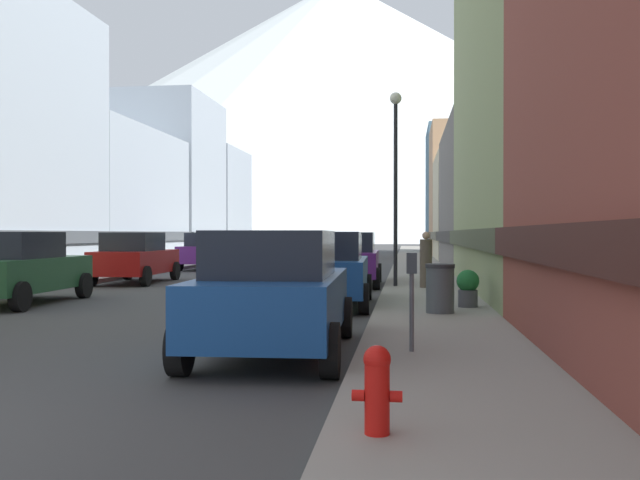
# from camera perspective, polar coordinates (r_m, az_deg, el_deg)

# --- Properties ---
(sidewalk_left) EXTENTS (2.50, 100.00, 0.15)m
(sidewalk_left) POSITION_cam_1_polar(r_m,az_deg,el_deg) (41.02, -9.77, -1.80)
(sidewalk_left) COLOR gray
(sidewalk_left) RESTS_ON ground
(sidewalk_right) EXTENTS (2.50, 100.00, 0.15)m
(sidewalk_right) POSITION_cam_1_polar(r_m,az_deg,el_deg) (39.25, 7.98, -1.90)
(sidewalk_right) COLOR gray
(sidewalk_right) RESTS_ON ground
(storefront_left_3) EXTENTS (10.07, 11.31, 7.28)m
(storefront_left_3) POSITION_cam_1_polar(r_m,az_deg,el_deg) (39.53, -20.08, 3.06)
(storefront_left_3) COLOR #99A5B2
(storefront_left_3) RESTS_ON ground
(storefront_left_4) EXTENTS (7.98, 8.26, 10.93)m
(storefront_left_4) POSITION_cam_1_polar(r_m,az_deg,el_deg) (48.66, -13.39, 4.70)
(storefront_left_4) COLOR #99A5B2
(storefront_left_4) RESTS_ON ground
(storefront_left_5) EXTENTS (8.76, 8.02, 8.45)m
(storefront_left_5) POSITION_cam_1_polar(r_m,az_deg,el_deg) (56.74, -10.74, 2.88)
(storefront_left_5) COLOR #99A5B2
(storefront_left_5) RESTS_ON ground
(storefront_right_2) EXTENTS (9.51, 12.25, 6.79)m
(storefront_right_2) POSITION_cam_1_polar(r_m,az_deg,el_deg) (34.10, 18.03, 3.08)
(storefront_right_2) COLOR #66605B
(storefront_right_2) RESTS_ON ground
(storefront_right_3) EXTENTS (7.02, 8.89, 6.63)m
(storefront_right_3) POSITION_cam_1_polar(r_m,az_deg,el_deg) (44.82, 13.80, 2.37)
(storefront_right_3) COLOR beige
(storefront_right_3) RESTS_ON ground
(storefront_right_4) EXTENTS (8.40, 8.05, 9.84)m
(storefront_right_4) POSITION_cam_1_polar(r_m,az_deg,el_deg) (53.65, 13.45, 3.74)
(storefront_right_4) COLOR tan
(storefront_right_4) RESTS_ON ground
(storefront_right_5) EXTENTS (6.79, 9.67, 11.07)m
(storefront_right_5) POSITION_cam_1_polar(r_m,az_deg,el_deg) (62.98, 11.78, 3.81)
(storefront_right_5) COLOR slate
(storefront_right_5) RESTS_ON ground
(car_left_1) EXTENTS (2.20, 4.46, 1.78)m
(car_left_1) POSITION_cam_1_polar(r_m,az_deg,el_deg) (18.51, -23.66, -2.11)
(car_left_1) COLOR #265933
(car_left_1) RESTS_ON ground
(car_left_2) EXTENTS (2.22, 4.47, 1.78)m
(car_left_2) POSITION_cam_1_polar(r_m,az_deg,el_deg) (25.14, -15.00, -1.40)
(car_left_2) COLOR #9E1111
(car_left_2) RESTS_ON ground
(car_left_3) EXTENTS (2.24, 4.48, 1.78)m
(car_left_3) POSITION_cam_1_polar(r_m,az_deg,el_deg) (33.84, -9.13, -0.89)
(car_left_3) COLOR #591E72
(car_left_3) RESTS_ON ground
(car_right_0) EXTENTS (2.20, 4.46, 1.78)m
(car_right_0) POSITION_cam_1_polar(r_m,az_deg,el_deg) (9.95, -3.76, -4.30)
(car_right_0) COLOR #19478C
(car_right_0) RESTS_ON ground
(car_right_1) EXTENTS (2.19, 4.46, 1.78)m
(car_right_1) POSITION_cam_1_polar(r_m,az_deg,el_deg) (16.43, 0.58, -2.39)
(car_right_1) COLOR #19478C
(car_right_1) RESTS_ON ground
(car_right_2) EXTENTS (2.15, 4.44, 1.78)m
(car_right_2) POSITION_cam_1_polar(r_m,az_deg,el_deg) (23.05, 2.47, -1.55)
(car_right_2) COLOR #591E72
(car_right_2) RESTS_ON ground
(car_driving_0) EXTENTS (2.06, 4.40, 1.78)m
(car_driving_0) POSITION_cam_1_polar(r_m,az_deg,el_deg) (48.19, 2.29, -0.46)
(car_driving_0) COLOR #591E72
(car_driving_0) RESTS_ON ground
(fire_hydrant_near) EXTENTS (0.40, 0.22, 0.70)m
(fire_hydrant_near) POSITION_cam_1_polar(r_m,az_deg,el_deg) (5.60, 4.73, -11.98)
(fire_hydrant_near) COLOR red
(fire_hydrant_near) RESTS_ON sidewalk_right
(parking_meter_near) EXTENTS (0.14, 0.10, 1.33)m
(parking_meter_near) POSITION_cam_1_polar(r_m,az_deg,el_deg) (9.40, 7.58, -3.90)
(parking_meter_near) COLOR #595960
(parking_meter_near) RESTS_ON sidewalk_right
(trash_bin_right) EXTENTS (0.59, 0.59, 0.98)m
(trash_bin_right) POSITION_cam_1_polar(r_m,az_deg,el_deg) (14.06, 9.88, -3.94)
(trash_bin_right) COLOR #4C5156
(trash_bin_right) RESTS_ON sidewalk_right
(potted_plant_0) EXTENTS (0.49, 0.49, 0.81)m
(potted_plant_0) POSITION_cam_1_polar(r_m,az_deg,el_deg) (15.29, 12.11, -3.83)
(potted_plant_0) COLOR #4C4C51
(potted_plant_0) RESTS_ON sidewalk_right
(potted_plant_1) EXTENTS (0.74, 0.74, 1.09)m
(potted_plant_1) POSITION_cam_1_polar(r_m,az_deg,el_deg) (26.17, -21.85, -1.58)
(potted_plant_1) COLOR gray
(potted_plant_1) RESTS_ON sidewalk_left
(pedestrian_0) EXTENTS (0.36, 0.36, 1.65)m
(pedestrian_0) POSITION_cam_1_polar(r_m,az_deg,el_deg) (20.55, 8.74, -1.79)
(pedestrian_0) COLOR brown
(pedestrian_0) RESTS_ON sidewalk_right
(streetlamp_right) EXTENTS (0.36, 0.36, 5.86)m
(streetlamp_right) POSITION_cam_1_polar(r_m,az_deg,el_deg) (21.12, 6.26, 6.64)
(streetlamp_right) COLOR black
(streetlamp_right) RESTS_ON sidewalk_right
(mountain_backdrop) EXTENTS (304.16, 304.16, 99.16)m
(mountain_backdrop) POSITION_cam_1_polar(r_m,az_deg,el_deg) (269.72, 1.63, 10.75)
(mountain_backdrop) COLOR silver
(mountain_backdrop) RESTS_ON ground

